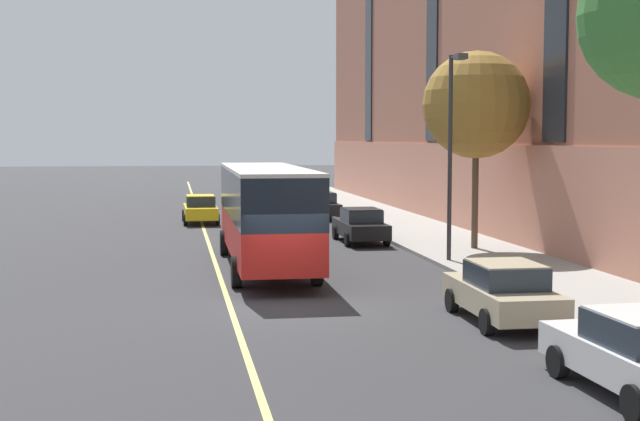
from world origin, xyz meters
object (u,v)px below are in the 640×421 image
(parked_car_black_2, at_px, (361,225))
(street_tree_far_uptown, at_px, (476,105))
(city_bus, at_px, (265,211))
(taxi_cab, at_px, (200,209))
(parked_car_black_1, at_px, (319,205))
(parked_car_champagne_3, at_px, (503,292))
(parked_car_white_0, at_px, (639,354))
(street_lamp, at_px, (452,137))

(parked_car_black_2, distance_m, street_tree_far_uptown, 7.63)
(city_bus, height_order, taxi_cab, city_bus)
(taxi_cab, bearing_deg, parked_car_black_2, -57.06)
(city_bus, bearing_deg, parked_car_black_1, 75.29)
(parked_car_champagne_3, bearing_deg, taxi_cab, 103.58)
(parked_car_white_0, bearing_deg, street_lamp, 83.77)
(taxi_cab, bearing_deg, street_tree_far_uptown, -53.00)
(street_lamp, bearing_deg, parked_car_white_0, -96.23)
(street_tree_far_uptown, bearing_deg, parked_car_black_1, 103.76)
(parked_car_champagne_3, height_order, taxi_cab, same)
(city_bus, distance_m, parked_car_black_2, 9.14)
(street_tree_far_uptown, bearing_deg, taxi_cab, 127.00)
(city_bus, relative_size, taxi_cab, 2.64)
(city_bus, xyz_separation_m, street_tree_far_uptown, (9.04, 3.68, 3.91))
(parked_car_champagne_3, bearing_deg, parked_car_black_2, 89.92)
(parked_car_champagne_3, relative_size, taxi_cab, 0.99)
(parked_car_champagne_3, xyz_separation_m, taxi_cab, (-6.79, 28.09, -0.00))
(parked_car_black_1, relative_size, parked_car_black_2, 0.98)
(taxi_cab, bearing_deg, city_bus, -84.39)
(parked_car_white_0, height_order, parked_car_black_2, same)
(taxi_cab, distance_m, street_tree_far_uptown, 18.72)
(city_bus, relative_size, street_lamp, 1.63)
(parked_car_black_1, distance_m, taxi_cab, 7.09)
(taxi_cab, xyz_separation_m, street_lamp, (8.67, -17.87, 3.94))
(parked_car_black_2, relative_size, street_tree_far_uptown, 0.58)
(parked_car_white_0, relative_size, street_lamp, 0.61)
(street_lamp, bearing_deg, parked_car_champagne_3, -100.42)
(parked_car_champagne_3, xyz_separation_m, street_tree_far_uptown, (4.03, 13.74, 5.24))
(parked_car_black_1, bearing_deg, taxi_cab, -167.20)
(city_bus, bearing_deg, taxi_cab, 95.61)
(parked_car_black_1, height_order, street_lamp, street_lamp)
(parked_car_champagne_3, bearing_deg, parked_car_white_0, -89.64)
(parked_car_black_1, bearing_deg, street_lamp, -84.85)
(parked_car_black_1, distance_m, street_tree_far_uptown, 17.21)
(parked_car_black_2, height_order, street_lamp, street_lamp)
(parked_car_white_0, height_order, parked_car_champagne_3, same)
(street_lamp, bearing_deg, parked_car_black_1, 95.15)
(parked_car_white_0, distance_m, taxi_cab, 35.39)
(city_bus, height_order, parked_car_white_0, city_bus)
(street_tree_far_uptown, height_order, street_lamp, street_tree_far_uptown)
(city_bus, xyz_separation_m, parked_car_black_2, (5.04, 7.51, -1.33))
(parked_car_black_2, bearing_deg, street_lamp, -75.85)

